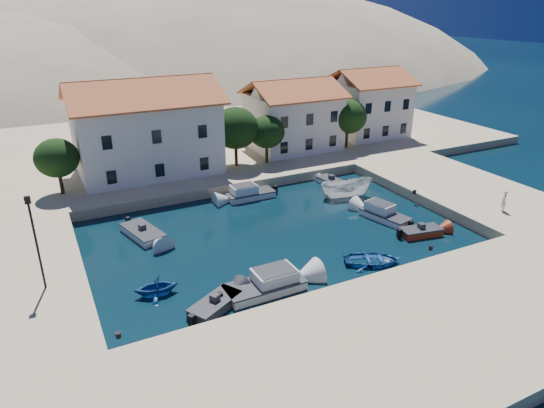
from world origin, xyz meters
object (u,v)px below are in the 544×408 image
at_px(building_left, 145,125).
at_px(building_right, 368,102).
at_px(building_mid, 293,114).
at_px(boat_east, 346,197).
at_px(pedestrian, 504,201).
at_px(cabin_cruiser_east, 385,215).
at_px(lamppost, 35,234).
at_px(rowboat_south, 372,263).
at_px(cabin_cruiser_south, 265,285).

xyz_separation_m(building_left, building_right, (30.00, 2.00, -0.46)).
height_order(building_mid, building_right, building_right).
height_order(building_right, boat_east, building_right).
height_order(boat_east, pedestrian, pedestrian).
xyz_separation_m(building_mid, cabin_cruiser_east, (-2.12, -20.74, -4.75)).
xyz_separation_m(building_mid, lamppost, (-29.50, -21.00, -0.47)).
xyz_separation_m(building_right, cabin_cruiser_east, (-14.12, -21.74, -5.00)).
bearing_deg(boat_east, building_mid, 6.48).
relative_size(building_left, rowboat_south, 3.58).
distance_m(building_left, lamppost, 23.10).
bearing_deg(rowboat_south, building_right, -11.20).
distance_m(building_left, building_mid, 18.04).
distance_m(cabin_cruiser_south, cabin_cruiser_east, 15.47).
bearing_deg(cabin_cruiser_south, building_left, 92.62).
bearing_deg(pedestrian, lamppost, -31.66).
height_order(building_mid, cabin_cruiser_east, building_mid).
bearing_deg(rowboat_south, lamppost, 100.51).
bearing_deg(building_right, cabin_cruiser_south, -136.36).
relative_size(cabin_cruiser_south, cabin_cruiser_east, 1.12).
bearing_deg(cabin_cruiser_south, building_right, 43.03).
bearing_deg(building_left, boat_east, -40.90).
xyz_separation_m(building_mid, boat_east, (-2.10, -14.77, -5.22)).
bearing_deg(cabin_cruiser_east, pedestrian, -132.69).
distance_m(building_left, boat_east, 21.85).
height_order(cabin_cruiser_south, pedestrian, pedestrian).
relative_size(cabin_cruiser_south, rowboat_south, 1.32).
distance_m(rowboat_south, boat_east, 13.06).
height_order(building_right, pedestrian, building_right).
bearing_deg(cabin_cruiser_east, building_right, -46.91).
relative_size(cabin_cruiser_east, pedestrian, 2.60).
distance_m(building_left, rowboat_south, 28.03).
bearing_deg(rowboat_south, building_mid, 8.10).
distance_m(lamppost, cabin_cruiser_south, 14.59).
bearing_deg(cabin_cruiser_south, lamppost, 157.28).
xyz_separation_m(cabin_cruiser_south, boat_east, (14.48, 11.48, -0.48)).
height_order(building_right, rowboat_south, building_right).
relative_size(building_mid, lamppost, 1.69).
bearing_deg(building_mid, rowboat_south, -106.63).
height_order(cabin_cruiser_south, boat_east, cabin_cruiser_south).
height_order(cabin_cruiser_east, boat_east, cabin_cruiser_east).
bearing_deg(building_right, cabin_cruiser_east, -123.01).
distance_m(lamppost, pedestrian, 36.55).
xyz_separation_m(lamppost, cabin_cruiser_east, (27.38, 0.26, -4.28)).
relative_size(building_left, building_mid, 1.40).
bearing_deg(cabin_cruiser_east, lamppost, 76.66).
relative_size(cabin_cruiser_east, boat_east, 0.94).
bearing_deg(building_mid, pedestrian, -75.40).
distance_m(cabin_cruiser_south, rowboat_south, 8.69).
xyz_separation_m(rowboat_south, boat_east, (5.80, 11.70, 0.00)).
distance_m(boat_east, pedestrian, 14.04).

